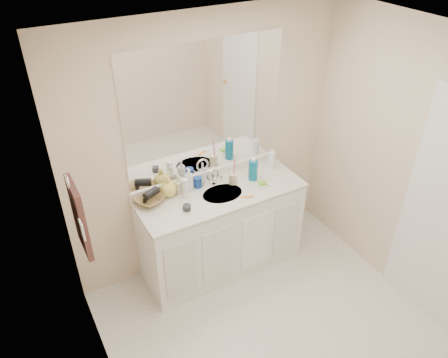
% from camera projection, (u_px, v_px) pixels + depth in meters
% --- Properties ---
extents(floor, '(2.60, 2.60, 0.00)m').
position_uv_depth(floor, '(281.00, 341.00, 3.62)').
color(floor, silver).
rests_on(floor, ground).
extents(ceiling, '(2.60, 2.60, 0.02)m').
position_uv_depth(ceiling, '(314.00, 54.00, 2.30)').
color(ceiling, white).
rests_on(ceiling, wall_back).
extents(wall_back, '(2.60, 0.02, 2.40)m').
position_uv_depth(wall_back, '(206.00, 148.00, 3.91)').
color(wall_back, beige).
rests_on(wall_back, floor).
extents(wall_left, '(0.02, 2.60, 2.40)m').
position_uv_depth(wall_left, '(106.00, 304.00, 2.43)').
color(wall_left, beige).
rests_on(wall_left, floor).
extents(wall_right, '(0.02, 2.60, 2.40)m').
position_uv_depth(wall_right, '(425.00, 178.00, 3.49)').
color(wall_right, beige).
rests_on(wall_right, floor).
extents(vanity_cabinet, '(1.50, 0.55, 0.85)m').
position_uv_depth(vanity_cabinet, '(221.00, 231.00, 4.13)').
color(vanity_cabinet, white).
rests_on(vanity_cabinet, floor).
extents(countertop, '(1.52, 0.57, 0.03)m').
position_uv_depth(countertop, '(221.00, 194.00, 3.89)').
color(countertop, beige).
rests_on(countertop, vanity_cabinet).
extents(backsplash, '(1.52, 0.03, 0.08)m').
position_uv_depth(backsplash, '(208.00, 175.00, 4.05)').
color(backsplash, white).
rests_on(backsplash, countertop).
extents(sink_basin, '(0.37, 0.37, 0.02)m').
position_uv_depth(sink_basin, '(222.00, 194.00, 3.87)').
color(sink_basin, silver).
rests_on(sink_basin, countertop).
extents(faucet, '(0.02, 0.02, 0.11)m').
position_uv_depth(faucet, '(213.00, 178.00, 3.97)').
color(faucet, silver).
rests_on(faucet, countertop).
extents(mirror, '(1.48, 0.01, 1.20)m').
position_uv_depth(mirror, '(206.00, 111.00, 3.70)').
color(mirror, white).
rests_on(mirror, wall_back).
extents(blue_mug, '(0.09, 0.09, 0.10)m').
position_uv_depth(blue_mug, '(198.00, 182.00, 3.92)').
color(blue_mug, navy).
rests_on(blue_mug, countertop).
extents(tan_cup, '(0.08, 0.08, 0.10)m').
position_uv_depth(tan_cup, '(233.00, 178.00, 3.98)').
color(tan_cup, beige).
rests_on(tan_cup, countertop).
extents(toothbrush, '(0.01, 0.04, 0.21)m').
position_uv_depth(toothbrush, '(234.00, 169.00, 3.93)').
color(toothbrush, '#E43C7D').
rests_on(toothbrush, tan_cup).
extents(mouthwash_bottle, '(0.10, 0.10, 0.20)m').
position_uv_depth(mouthwash_bottle, '(253.00, 170.00, 4.01)').
color(mouthwash_bottle, '#0B6689').
rests_on(mouthwash_bottle, countertop).
extents(clear_pump_bottle, '(0.07, 0.07, 0.17)m').
position_uv_depth(clear_pump_bottle, '(271.00, 160.00, 4.18)').
color(clear_pump_bottle, white).
rests_on(clear_pump_bottle, countertop).
extents(soap_dish, '(0.11, 0.09, 0.01)m').
position_uv_depth(soap_dish, '(262.00, 185.00, 3.97)').
color(soap_dish, white).
rests_on(soap_dish, countertop).
extents(green_soap, '(0.09, 0.07, 0.03)m').
position_uv_depth(green_soap, '(262.00, 183.00, 3.96)').
color(green_soap, '#6EC32F').
rests_on(green_soap, soap_dish).
extents(orange_comb, '(0.12, 0.06, 0.00)m').
position_uv_depth(orange_comb, '(248.00, 197.00, 3.82)').
color(orange_comb, orange).
rests_on(orange_comb, countertop).
extents(dark_jar, '(0.09, 0.09, 0.05)m').
position_uv_depth(dark_jar, '(187.00, 208.00, 3.65)').
color(dark_jar, '#28292E').
rests_on(dark_jar, countertop).
extents(extra_white_bottle, '(0.07, 0.07, 0.18)m').
position_uv_depth(extra_white_bottle, '(185.00, 188.00, 3.78)').
color(extra_white_bottle, white).
rests_on(extra_white_bottle, countertop).
extents(soap_bottle_white, '(0.08, 0.08, 0.21)m').
position_uv_depth(soap_bottle_white, '(189.00, 179.00, 3.87)').
color(soap_bottle_white, white).
rests_on(soap_bottle_white, countertop).
extents(soap_bottle_cream, '(0.09, 0.10, 0.17)m').
position_uv_depth(soap_bottle_cream, '(179.00, 184.00, 3.84)').
color(soap_bottle_cream, beige).
rests_on(soap_bottle_cream, countertop).
extents(soap_bottle_yellow, '(0.15, 0.15, 0.19)m').
position_uv_depth(soap_bottle_yellow, '(168.00, 186.00, 3.79)').
color(soap_bottle_yellow, '#E7D159').
rests_on(soap_bottle_yellow, countertop).
extents(wicker_basket, '(0.32, 0.32, 0.06)m').
position_uv_depth(wicker_basket, '(150.00, 200.00, 3.74)').
color(wicker_basket, olive).
rests_on(wicker_basket, countertop).
extents(hair_dryer, '(0.16, 0.12, 0.07)m').
position_uv_depth(hair_dryer, '(151.00, 193.00, 3.71)').
color(hair_dryer, black).
rests_on(hair_dryer, wicker_basket).
extents(towel_ring, '(0.01, 0.11, 0.11)m').
position_uv_depth(towel_ring, '(68.00, 182.00, 2.81)').
color(towel_ring, silver).
rests_on(towel_ring, wall_left).
extents(hand_towel, '(0.04, 0.32, 0.55)m').
position_uv_depth(hand_towel, '(79.00, 218.00, 2.99)').
color(hand_towel, '#331D1B').
rests_on(hand_towel, towel_ring).
extents(switch_plate, '(0.01, 0.08, 0.13)m').
position_uv_depth(switch_plate, '(82.00, 230.00, 2.80)').
color(switch_plate, white).
rests_on(switch_plate, wall_left).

